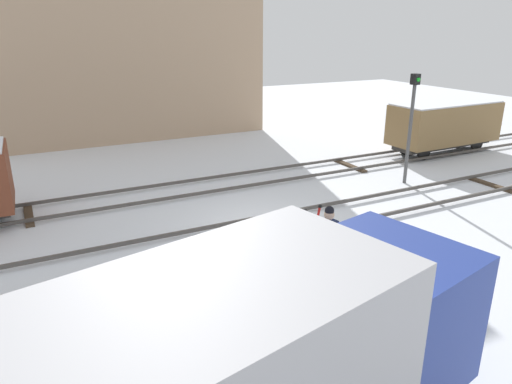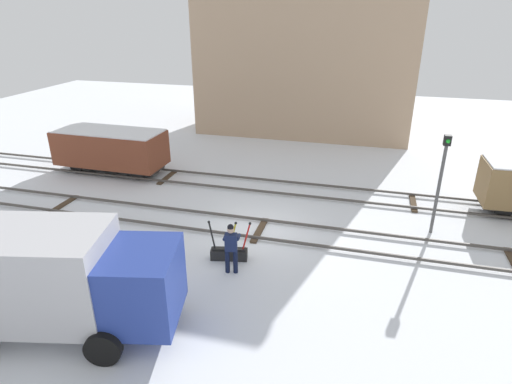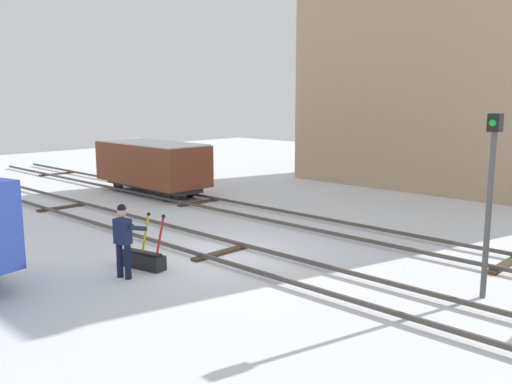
{
  "view_description": "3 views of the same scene",
  "coord_description": "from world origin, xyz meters",
  "px_view_note": "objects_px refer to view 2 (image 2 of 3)",
  "views": [
    {
      "loc": [
        -5.71,
        -10.45,
        5.27
      ],
      "look_at": [
        0.13,
        1.15,
        0.76
      ],
      "focal_mm": 33.24,
      "sensor_mm": 36.0,
      "label": 1
    },
    {
      "loc": [
        3.58,
        -13.91,
        7.89
      ],
      "look_at": [
        -0.19,
        0.17,
        1.54
      ],
      "focal_mm": 29.9,
      "sensor_mm": 36.0,
      "label": 2
    },
    {
      "loc": [
        10.54,
        -9.65,
        4.15
      ],
      "look_at": [
        -0.14,
        1.48,
        1.48
      ],
      "focal_mm": 38.81,
      "sensor_mm": 36.0,
      "label": 3
    }
  ],
  "objects_px": {
    "signal_post": "(441,175)",
    "freight_car_mid_siding": "(111,148)",
    "rail_worker": "(231,245)",
    "delivery_truck": "(56,277)",
    "switch_lever_frame": "(229,253)"
  },
  "relations": [
    {
      "from": "switch_lever_frame",
      "to": "delivery_truck",
      "type": "relative_size",
      "value": 0.23
    },
    {
      "from": "rail_worker",
      "to": "delivery_truck",
      "type": "xyz_separation_m",
      "value": [
        -3.41,
        -3.7,
        0.67
      ]
    },
    {
      "from": "rail_worker",
      "to": "freight_car_mid_siding",
      "type": "distance_m",
      "value": 11.23
    },
    {
      "from": "delivery_truck",
      "to": "freight_car_mid_siding",
      "type": "relative_size",
      "value": 1.12
    },
    {
      "from": "delivery_truck",
      "to": "signal_post",
      "type": "distance_m",
      "value": 12.86
    },
    {
      "from": "switch_lever_frame",
      "to": "freight_car_mid_siding",
      "type": "bearing_deg",
      "value": 131.23
    },
    {
      "from": "switch_lever_frame",
      "to": "freight_car_mid_siding",
      "type": "xyz_separation_m",
      "value": [
        -8.41,
        6.35,
        1.05
      ]
    },
    {
      "from": "rail_worker",
      "to": "delivery_truck",
      "type": "distance_m",
      "value": 5.08
    },
    {
      "from": "switch_lever_frame",
      "to": "rail_worker",
      "type": "xyz_separation_m",
      "value": [
        0.32,
        -0.71,
        0.73
      ]
    },
    {
      "from": "freight_car_mid_siding",
      "to": "switch_lever_frame",
      "type": "bearing_deg",
      "value": -35.92
    },
    {
      "from": "signal_post",
      "to": "freight_car_mid_siding",
      "type": "height_order",
      "value": "signal_post"
    },
    {
      "from": "signal_post",
      "to": "freight_car_mid_siding",
      "type": "xyz_separation_m",
      "value": [
        -15.24,
        2.6,
        -1.04
      ]
    },
    {
      "from": "switch_lever_frame",
      "to": "rail_worker",
      "type": "relative_size",
      "value": 0.83
    },
    {
      "from": "rail_worker",
      "to": "switch_lever_frame",
      "type": "bearing_deg",
      "value": 102.47
    },
    {
      "from": "signal_post",
      "to": "delivery_truck",
      "type": "bearing_deg",
      "value": -140.57
    }
  ]
}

